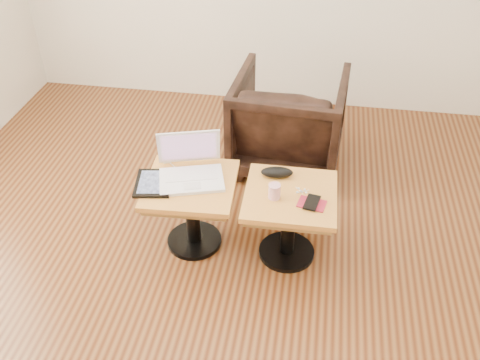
# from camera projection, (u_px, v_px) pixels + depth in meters

# --- Properties ---
(room_shell) EXTENTS (4.52, 4.52, 2.71)m
(room_shell) POSITION_uv_depth(u_px,v_px,m) (274.00, 68.00, 1.94)
(room_shell) COLOR #49210E
(room_shell) RESTS_ON ground
(side_table_left) EXTENTS (0.51, 0.51, 0.44)m
(side_table_left) POSITION_uv_depth(u_px,v_px,m) (192.00, 198.00, 2.95)
(side_table_left) COLOR black
(side_table_left) RESTS_ON ground
(side_table_right) EXTENTS (0.49, 0.49, 0.44)m
(side_table_right) POSITION_uv_depth(u_px,v_px,m) (290.00, 209.00, 2.88)
(side_table_right) COLOR black
(side_table_right) RESTS_ON ground
(laptop) EXTENTS (0.41, 0.38, 0.24)m
(laptop) POSITION_uv_depth(u_px,v_px,m) (191.00, 169.00, 2.91)
(laptop) COLOR white
(laptop) RESTS_ON side_table_left
(tablet) EXTENTS (0.23, 0.27, 0.02)m
(tablet) POSITION_uv_depth(u_px,v_px,m) (154.00, 183.00, 2.87)
(tablet) COLOR black
(tablet) RESTS_ON side_table_left
(charging_adapter) EXTENTS (0.06, 0.06, 0.03)m
(charging_adapter) POSITION_uv_depth(u_px,v_px,m) (167.00, 159.00, 3.04)
(charging_adapter) COLOR white
(charging_adapter) RESTS_ON side_table_left
(glasses_case) EXTENTS (0.18, 0.10, 0.05)m
(glasses_case) POSITION_uv_depth(u_px,v_px,m) (277.00, 172.00, 2.92)
(glasses_case) COLOR black
(glasses_case) RESTS_ON side_table_right
(striped_cup) EXTENTS (0.07, 0.07, 0.08)m
(striped_cup) POSITION_uv_depth(u_px,v_px,m) (274.00, 191.00, 2.76)
(striped_cup) COLOR #C54D6C
(striped_cup) RESTS_ON side_table_right
(earbuds_tangle) EXTENTS (0.07, 0.05, 0.01)m
(earbuds_tangle) POSITION_uv_depth(u_px,v_px,m) (301.00, 191.00, 2.82)
(earbuds_tangle) COLOR white
(earbuds_tangle) RESTS_ON side_table_right
(phone_on_sleeve) EXTENTS (0.16, 0.13, 0.02)m
(phone_on_sleeve) POSITION_uv_depth(u_px,v_px,m) (312.00, 203.00, 2.74)
(phone_on_sleeve) COLOR maroon
(phone_on_sleeve) RESTS_ON side_table_right
(armchair) EXTENTS (0.77, 0.79, 0.67)m
(armchair) POSITION_uv_depth(u_px,v_px,m) (289.00, 121.00, 3.61)
(armchair) COLOR black
(armchair) RESTS_ON ground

